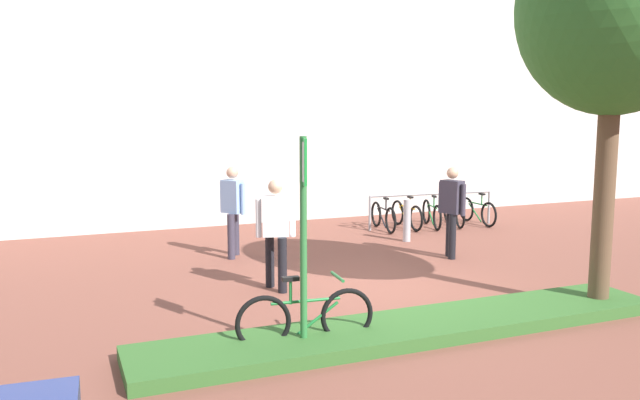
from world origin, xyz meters
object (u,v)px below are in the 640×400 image
object	(u,v)px
bollard_steel	(407,220)
parking_sign_post	(303,213)
person_suited_dark	(452,206)
person_shirt_white	(233,206)
person_shirt_blue	(276,227)
tree_sidewalk	(615,10)
bike_rack_cluster	(431,213)
bike_at_sign	(306,318)

from	to	relation	value
bollard_steel	parking_sign_post	bearing A→B (deg)	-130.28
bollard_steel	person_suited_dark	distance (m)	1.74
person_suited_dark	parking_sign_post	bearing A→B (deg)	-141.49
parking_sign_post	person_shirt_white	xyz separation A→B (m)	(0.50, 5.03, -0.63)
bollard_steel	person_shirt_blue	bearing A→B (deg)	-146.45
tree_sidewalk	bollard_steel	world-z (taller)	tree_sidewalk
tree_sidewalk	person_suited_dark	xyz separation A→B (m)	(-0.13, 3.46, -3.09)
bike_rack_cluster	bollard_steel	distance (m)	1.92
tree_sidewalk	person_shirt_white	size ratio (longest dim) A/B	3.21
bike_rack_cluster	bollard_steel	size ratio (longest dim) A/B	3.55
tree_sidewalk	parking_sign_post	size ratio (longest dim) A/B	2.23
parking_sign_post	bike_rack_cluster	distance (m)	8.64
bike_rack_cluster	person_shirt_white	bearing A→B (deg)	-165.71
bike_rack_cluster	bollard_steel	world-z (taller)	bollard_steel
person_suited_dark	person_shirt_blue	world-z (taller)	same
person_shirt_white	person_shirt_blue	xyz separation A→B (m)	(0.02, -2.47, 0.00)
tree_sidewalk	parking_sign_post	bearing A→B (deg)	179.24
bollard_steel	person_suited_dark	xyz separation A→B (m)	(-0.01, -1.66, 0.53)
bike_at_sign	bollard_steel	size ratio (longest dim) A/B	1.86
bike_at_sign	person_shirt_white	distance (m)	4.97
bike_rack_cluster	parking_sign_post	bearing A→B (deg)	-131.89
bike_rack_cluster	person_suited_dark	world-z (taller)	person_suited_dark
parking_sign_post	person_shirt_white	bearing A→B (deg)	84.28
bike_at_sign	bike_rack_cluster	xyz separation A→B (m)	(5.63, 6.23, -0.00)
bollard_steel	person_shirt_white	size ratio (longest dim) A/B	0.52
parking_sign_post	bollard_steel	xyz separation A→B (m)	(4.29, 5.06, -1.17)
bike_at_sign	person_suited_dark	distance (m)	5.37
bike_rack_cluster	person_shirt_blue	bearing A→B (deg)	-143.78
bike_at_sign	person_suited_dark	size ratio (longest dim) A/B	0.98
parking_sign_post	person_suited_dark	size ratio (longest dim) A/B	1.44
person_shirt_white	tree_sidewalk	bearing A→B (deg)	-52.55
parking_sign_post	person_shirt_white	size ratio (longest dim) A/B	1.44
bollard_steel	person_shirt_white	distance (m)	3.82
tree_sidewalk	person_shirt_blue	bearing A→B (deg)	145.91
tree_sidewalk	parking_sign_post	world-z (taller)	tree_sidewalk
person_shirt_blue	parking_sign_post	bearing A→B (deg)	-101.59
parking_sign_post	person_shirt_white	distance (m)	5.10
bollard_steel	person_shirt_blue	world-z (taller)	person_shirt_blue
bike_at_sign	bike_rack_cluster	world-z (taller)	bike_at_sign
person_shirt_blue	bollard_steel	bearing A→B (deg)	33.55
person_shirt_white	bollard_steel	bearing A→B (deg)	0.43
bike_rack_cluster	person_shirt_blue	size ratio (longest dim) A/B	1.86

